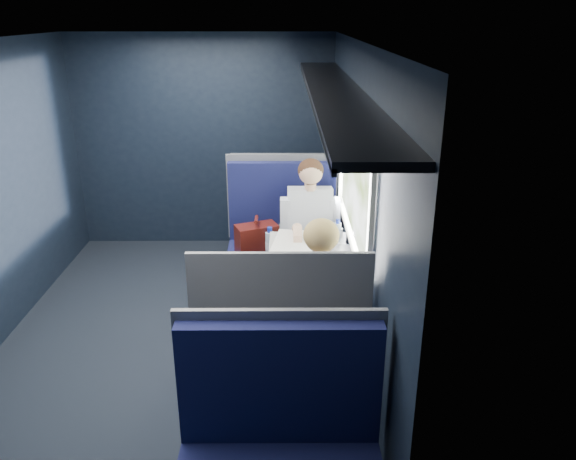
{
  "coord_description": "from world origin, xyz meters",
  "views": [
    {
      "loc": [
        0.88,
        -3.94,
        2.48
      ],
      "look_at": [
        0.9,
        0.0,
        0.95
      ],
      "focal_mm": 35.0,
      "sensor_mm": 36.0,
      "label": 1
    }
  ],
  "objects_px": {
    "seat_bay_far": "(281,357)",
    "woman": "(319,301)",
    "laptop": "(349,246)",
    "bottle_small": "(338,232)",
    "seat_bay_near": "(281,249)",
    "seat_row_front": "(282,216)",
    "cup": "(339,233)",
    "table": "(305,264)",
    "man": "(310,226)"
  },
  "relations": [
    {
      "from": "table",
      "to": "seat_bay_near",
      "type": "relative_size",
      "value": 0.79
    },
    {
      "from": "man",
      "to": "bottle_small",
      "type": "height_order",
      "value": "man"
    },
    {
      "from": "laptop",
      "to": "seat_row_front",
      "type": "bearing_deg",
      "value": 106.68
    },
    {
      "from": "seat_bay_near",
      "to": "bottle_small",
      "type": "xyz_separation_m",
      "value": [
        0.47,
        -0.59,
        0.4
      ]
    },
    {
      "from": "seat_row_front",
      "to": "laptop",
      "type": "relative_size",
      "value": 3.66
    },
    {
      "from": "man",
      "to": "cup",
      "type": "bearing_deg",
      "value": -57.4
    },
    {
      "from": "bottle_small",
      "to": "seat_bay_near",
      "type": "bearing_deg",
      "value": 128.42
    },
    {
      "from": "table",
      "to": "cup",
      "type": "distance_m",
      "value": 0.47
    },
    {
      "from": "table",
      "to": "cup",
      "type": "bearing_deg",
      "value": 50.81
    },
    {
      "from": "seat_bay_far",
      "to": "man",
      "type": "height_order",
      "value": "man"
    },
    {
      "from": "bottle_small",
      "to": "cup",
      "type": "bearing_deg",
      "value": 77.26
    },
    {
      "from": "seat_bay_near",
      "to": "seat_row_front",
      "type": "height_order",
      "value": "seat_bay_near"
    },
    {
      "from": "woman",
      "to": "laptop",
      "type": "distance_m",
      "value": 0.81
    },
    {
      "from": "seat_bay_near",
      "to": "bottle_small",
      "type": "height_order",
      "value": "seat_bay_near"
    },
    {
      "from": "seat_bay_far",
      "to": "seat_row_front",
      "type": "bearing_deg",
      "value": 90.0
    },
    {
      "from": "seat_bay_far",
      "to": "bottle_small",
      "type": "xyz_separation_m",
      "value": [
        0.45,
        1.15,
        0.41
      ]
    },
    {
      "from": "seat_bay_near",
      "to": "seat_row_front",
      "type": "xyz_separation_m",
      "value": [
        0.01,
        0.93,
        -0.01
      ]
    },
    {
      "from": "laptop",
      "to": "table",
      "type": "bearing_deg",
      "value": -171.74
    },
    {
      "from": "table",
      "to": "seat_row_front",
      "type": "relative_size",
      "value": 0.86
    },
    {
      "from": "seat_row_front",
      "to": "bottle_small",
      "type": "relative_size",
      "value": 5.99
    },
    {
      "from": "woman",
      "to": "bottle_small",
      "type": "relative_size",
      "value": 6.82
    },
    {
      "from": "seat_bay_far",
      "to": "woman",
      "type": "distance_m",
      "value": 0.43
    },
    {
      "from": "seat_bay_near",
      "to": "seat_bay_far",
      "type": "height_order",
      "value": "same"
    },
    {
      "from": "woman",
      "to": "seat_bay_near",
      "type": "bearing_deg",
      "value": 99.47
    },
    {
      "from": "man",
      "to": "seat_bay_near",
      "type": "bearing_deg",
      "value": 147.35
    },
    {
      "from": "table",
      "to": "man",
      "type": "relative_size",
      "value": 0.76
    },
    {
      "from": "bottle_small",
      "to": "cup",
      "type": "height_order",
      "value": "bottle_small"
    },
    {
      "from": "seat_bay_near",
      "to": "woman",
      "type": "bearing_deg",
      "value": -80.53
    },
    {
      "from": "laptop",
      "to": "cup",
      "type": "distance_m",
      "value": 0.31
    },
    {
      "from": "man",
      "to": "cup",
      "type": "relative_size",
      "value": 15.72
    },
    {
      "from": "laptop",
      "to": "bottle_small",
      "type": "distance_m",
      "value": 0.24
    },
    {
      "from": "seat_row_front",
      "to": "seat_bay_near",
      "type": "bearing_deg",
      "value": -90.77
    },
    {
      "from": "seat_row_front",
      "to": "woman",
      "type": "bearing_deg",
      "value": -84.3
    },
    {
      "from": "woman",
      "to": "table",
      "type": "bearing_deg",
      "value": 95.45
    },
    {
      "from": "woman",
      "to": "cup",
      "type": "bearing_deg",
      "value": 78.25
    },
    {
      "from": "man",
      "to": "laptop",
      "type": "xyz_separation_m",
      "value": [
        0.27,
        -0.65,
        0.08
      ]
    },
    {
      "from": "seat_bay_far",
      "to": "table",
      "type": "bearing_deg",
      "value": 78.22
    },
    {
      "from": "man",
      "to": "laptop",
      "type": "distance_m",
      "value": 0.71
    },
    {
      "from": "table",
      "to": "seat_row_front",
      "type": "bearing_deg",
      "value": 95.8
    },
    {
      "from": "woman",
      "to": "bottle_small",
      "type": "height_order",
      "value": "woman"
    },
    {
      "from": "man",
      "to": "bottle_small",
      "type": "relative_size",
      "value": 6.82
    },
    {
      "from": "table",
      "to": "man",
      "type": "bearing_deg",
      "value": 84.48
    },
    {
      "from": "seat_bay_far",
      "to": "woman",
      "type": "bearing_deg",
      "value": 33.82
    },
    {
      "from": "man",
      "to": "bottle_small",
      "type": "bearing_deg",
      "value": -64.09
    },
    {
      "from": "seat_row_front",
      "to": "bottle_small",
      "type": "bearing_deg",
      "value": -73.35
    },
    {
      "from": "table",
      "to": "seat_bay_near",
      "type": "distance_m",
      "value": 0.92
    },
    {
      "from": "laptop",
      "to": "man",
      "type": "bearing_deg",
      "value": 112.85
    },
    {
      "from": "bottle_small",
      "to": "table",
      "type": "bearing_deg",
      "value": -134.21
    },
    {
      "from": "table",
      "to": "seat_bay_near",
      "type": "xyz_separation_m",
      "value": [
        -0.19,
        0.87,
        -0.24
      ]
    },
    {
      "from": "table",
      "to": "seat_bay_far",
      "type": "xyz_separation_m",
      "value": [
        -0.18,
        -0.87,
        -0.25
      ]
    }
  ]
}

